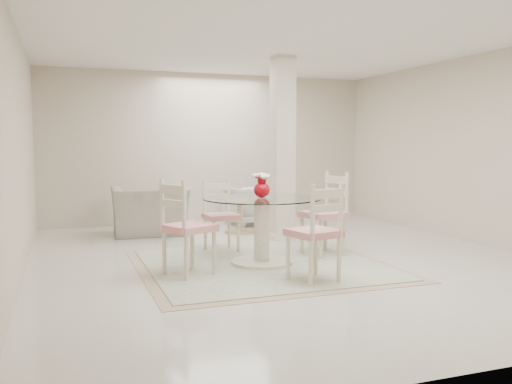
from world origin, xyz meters
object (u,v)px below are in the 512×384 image
object	(u,v)px
dining_table	(262,231)
red_vase	(262,185)
dining_chair_north	(220,210)
dining_chair_west	(183,220)
column	(282,149)
side_table	(239,218)
dining_chair_south	(318,225)
dining_chair_east	(328,207)
recliner_taupe	(150,211)
armchair_white	(249,205)

from	to	relation	value
dining_table	red_vase	xyz separation A→B (m)	(0.00, -0.00, 0.54)
dining_chair_north	dining_chair_west	size ratio (longest dim) A/B	0.90
column	side_table	bearing A→B (deg)	114.90
column	dining_table	distance (m)	1.97
column	dining_chair_south	xyz separation A→B (m)	(-0.63, -2.48, -0.75)
dining_table	dining_chair_east	xyz separation A→B (m)	(1.00, 0.24, 0.22)
red_vase	recliner_taupe	world-z (taller)	red_vase
dining_chair_east	recliner_taupe	bearing A→B (deg)	-154.15
dining_table	dining_chair_north	world-z (taller)	dining_chair_north
red_vase	column	bearing A→B (deg)	59.48
dining_chair_north	armchair_white	size ratio (longest dim) A/B	1.38
dining_chair_west	side_table	xyz separation A→B (m)	(1.47, 2.60, -0.37)
recliner_taupe	side_table	world-z (taller)	recliner_taupe
red_vase	recliner_taupe	bearing A→B (deg)	108.91
red_vase	armchair_white	distance (m)	3.33
column	dining_chair_north	xyz separation A→B (m)	(-1.11, -0.50, -0.80)
dining_table	dining_chair_north	size ratio (longest dim) A/B	1.32
side_table	column	bearing A→B (deg)	-65.10
dining_chair_south	recliner_taupe	xyz separation A→B (m)	(-1.15, 3.65, -0.22)
dining_chair_north	dining_table	bearing A→B (deg)	-80.69
dining_chair_south	recliner_taupe	size ratio (longest dim) A/B	0.99
red_vase	dining_chair_east	size ratio (longest dim) A/B	0.25
column	dining_chair_west	distance (m)	2.66
dining_chair_east	dining_chair_south	xyz separation A→B (m)	(-0.75, -1.24, -0.02)
column	side_table	world-z (taller)	column
recliner_taupe	red_vase	bearing A→B (deg)	112.29
dining_table	armchair_white	xyz separation A→B (m)	(0.93, 3.15, -0.06)
dining_chair_south	dining_table	bearing A→B (deg)	-89.86
red_vase	recliner_taupe	distance (m)	2.86
dining_chair_west	dining_chair_north	bearing A→B (deg)	-56.75
column	dining_table	xyz separation A→B (m)	(-0.88, -1.49, -0.94)
dining_chair_east	dining_chair_west	xyz separation A→B (m)	(-1.99, -0.50, -0.01)
red_vase	dining_chair_west	size ratio (longest dim) A/B	0.25
dining_chair_north	dining_chair_south	size ratio (longest dim) A/B	0.92
column	armchair_white	bearing A→B (deg)	88.25
red_vase	dining_chair_east	bearing A→B (deg)	13.76
red_vase	side_table	bearing A→B (deg)	78.36
dining_chair_south	dining_chair_north	bearing A→B (deg)	-90.18
column	dining_table	bearing A→B (deg)	-120.56
red_vase	dining_chair_south	distance (m)	1.08
armchair_white	dining_chair_north	bearing A→B (deg)	53.13
dining_chair_west	dining_chair_east	bearing A→B (deg)	-101.27
red_vase	side_table	distance (m)	2.49
dining_table	recliner_taupe	world-z (taller)	dining_table
dining_chair_north	side_table	size ratio (longest dim) A/B	2.02
dining_chair_east	dining_chair_north	xyz separation A→B (m)	(-1.23, 0.75, -0.07)
armchair_white	dining_chair_south	bearing A→B (deg)	72.06
column	dining_chair_east	xyz separation A→B (m)	(0.12, -1.25, -0.73)
dining_chair_west	side_table	world-z (taller)	dining_chair_west
dining_chair_south	side_table	bearing A→B (deg)	-107.77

